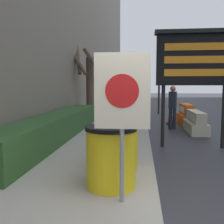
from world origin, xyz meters
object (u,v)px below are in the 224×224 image
(jersey_barrier_orange_far, at_px, (186,115))
(pedestrian_worker, at_px, (173,104))
(barrel_drum_middle, at_px, (118,143))
(traffic_cone_near, at_px, (171,116))
(message_board, at_px, (195,60))
(barrel_drum_foreground, at_px, (111,157))
(jersey_barrier_cream, at_px, (195,123))
(traffic_light_near_curb, at_px, (159,66))
(warning_sign, at_px, (122,100))

(jersey_barrier_orange_far, distance_m, pedestrian_worker, 1.63)
(barrel_drum_middle, distance_m, traffic_cone_near, 7.08)
(message_board, relative_size, jersey_barrier_orange_far, 1.88)
(barrel_drum_foreground, relative_size, message_board, 0.30)
(barrel_drum_middle, xyz_separation_m, message_board, (1.80, 2.47, 1.73))
(message_board, relative_size, jersey_barrier_cream, 1.67)
(jersey_barrier_orange_far, bearing_deg, pedestrian_worker, -119.30)
(jersey_barrier_cream, relative_size, traffic_light_near_curb, 0.48)
(barrel_drum_middle, xyz_separation_m, traffic_cone_near, (1.73, 6.86, -0.26))
(jersey_barrier_cream, bearing_deg, barrel_drum_middle, -115.87)
(jersey_barrier_cream, bearing_deg, jersey_barrier_orange_far, 90.00)
(barrel_drum_foreground, height_order, jersey_barrier_cream, barrel_drum_foreground)
(jersey_barrier_cream, bearing_deg, traffic_light_near_curb, 98.27)
(barrel_drum_middle, bearing_deg, warning_sign, -82.76)
(barrel_drum_foreground, xyz_separation_m, message_board, (1.82, 3.37, 1.73))
(jersey_barrier_cream, height_order, traffic_cone_near, jersey_barrier_cream)
(barrel_drum_middle, height_order, traffic_light_near_curb, traffic_light_near_curb)
(warning_sign, relative_size, jersey_barrier_orange_far, 1.16)
(jersey_barrier_orange_far, relative_size, traffic_light_near_curb, 0.43)
(traffic_light_near_curb, height_order, pedestrian_worker, traffic_light_near_curb)
(message_board, bearing_deg, traffic_cone_near, 90.96)
(jersey_barrier_cream, distance_m, pedestrian_worker, 1.18)
(warning_sign, bearing_deg, barrel_drum_middle, 97.24)
(message_board, height_order, traffic_cone_near, message_board)
(jersey_barrier_orange_far, xyz_separation_m, traffic_cone_near, (-0.64, 0.00, -0.04))
(traffic_cone_near, bearing_deg, pedestrian_worker, -94.24)
(barrel_drum_foreground, height_order, traffic_light_near_curb, traffic_light_near_curb)
(pedestrian_worker, bearing_deg, jersey_barrier_cream, 62.31)
(barrel_drum_foreground, xyz_separation_m, traffic_cone_near, (1.75, 7.76, -0.26))
(pedestrian_worker, bearing_deg, jersey_barrier_orange_far, 164.43)
(jersey_barrier_cream, xyz_separation_m, traffic_cone_near, (-0.64, 1.97, 0.01))
(pedestrian_worker, bearing_deg, traffic_light_near_curb, -164.68)
(jersey_barrier_cream, bearing_deg, message_board, -103.21)
(barrel_drum_middle, relative_size, traffic_light_near_curb, 0.24)
(barrel_drum_middle, distance_m, jersey_barrier_cream, 5.44)
(barrel_drum_middle, xyz_separation_m, jersey_barrier_cream, (2.37, 4.89, -0.27))
(traffic_cone_near, bearing_deg, warning_sign, -100.61)
(barrel_drum_foreground, height_order, barrel_drum_middle, same)
(message_board, bearing_deg, traffic_light_near_curb, 92.17)
(barrel_drum_middle, relative_size, message_board, 0.30)
(jersey_barrier_cream, distance_m, jersey_barrier_orange_far, 1.97)
(warning_sign, height_order, pedestrian_worker, warning_sign)
(warning_sign, distance_m, jersey_barrier_cream, 6.77)
(warning_sign, relative_size, jersey_barrier_cream, 1.03)
(barrel_drum_middle, relative_size, warning_sign, 0.48)
(barrel_drum_middle, distance_m, warning_sign, 1.67)
(barrel_drum_foreground, relative_size, traffic_light_near_curb, 0.24)
(traffic_light_near_curb, bearing_deg, barrel_drum_middle, -97.64)
(barrel_drum_middle, xyz_separation_m, warning_sign, (0.18, -1.41, 0.87))
(barrel_drum_foreground, distance_m, warning_sign, 1.03)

